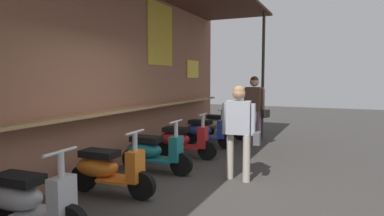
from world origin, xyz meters
The scene contains 10 objects.
ground_plane centered at (0.00, 0.00, 0.00)m, with size 32.11×32.11×0.00m, color #383533.
market_stall_facade centered at (0.00, 1.89, 2.00)m, with size 11.47×2.26×3.62m.
scooter_silver centered at (-1.95, 1.08, 0.39)m, with size 0.48×1.40×0.97m.
scooter_orange centered at (-0.60, 1.08, 0.39)m, with size 0.47×1.40×0.97m.
scooter_teal centered at (0.67, 1.08, 0.39)m, with size 0.46×1.40×0.97m.
scooter_red centered at (1.88, 1.08, 0.39)m, with size 0.49×1.40×0.97m.
scooter_blue centered at (3.20, 1.08, 0.39)m, with size 0.49×1.40×0.97m.
scooter_cream centered at (4.44, 1.08, 0.39)m, with size 0.49×1.40×0.97m.
shopper_with_handbag centered at (0.85, -0.49, 0.95)m, with size 0.31×0.64×1.58m.
shopper_browsing centered at (4.01, 0.02, 1.08)m, with size 0.36×0.69×1.75m.
Camera 1 is at (-4.41, -1.98, 1.70)m, focal length 31.02 mm.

